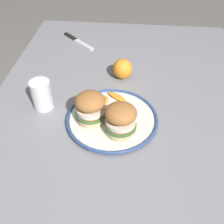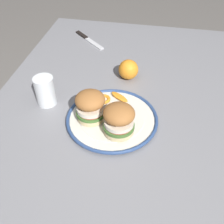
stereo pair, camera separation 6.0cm
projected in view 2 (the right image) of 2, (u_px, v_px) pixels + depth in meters
The scene contains 11 objects.
ground_plane at pixel (120, 210), 1.43m from camera, with size 8.00×8.00×0.00m, color slate.
dining_table at pixel (124, 127), 1.00m from camera, with size 1.41×0.98×0.73m.
dinner_plate at pixel (112, 119), 0.90m from camera, with size 0.31×0.31×0.02m.
sandwich_half_left at pixel (120, 120), 0.81m from camera, with size 0.13×0.13×0.10m.
sandwich_half_right at pixel (90, 106), 0.86m from camera, with size 0.12×0.12×0.10m.
orange_peel_curled at pixel (104, 99), 0.95m from camera, with size 0.07×0.07×0.01m.
orange_peel_strip_long at pixel (119, 97), 0.96m from camera, with size 0.07×0.08×0.01m.
orange_peel_strip_short at pixel (112, 110), 0.91m from camera, with size 0.07×0.04×0.01m.
drinking_glass at pixel (45, 92), 0.94m from camera, with size 0.07×0.07×0.11m.
whole_orange at pixel (128, 70), 1.06m from camera, with size 0.08×0.08×0.08m, color orange.
table_knife at pixel (87, 39), 1.33m from camera, with size 0.16×0.18×0.01m.
Camera 2 is at (0.70, 0.09, 1.36)m, focal length 42.76 mm.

